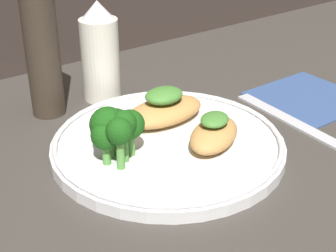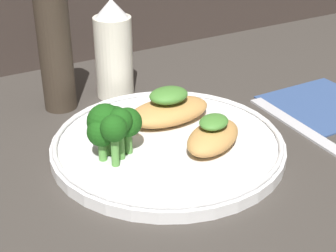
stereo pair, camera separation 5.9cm
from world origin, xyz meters
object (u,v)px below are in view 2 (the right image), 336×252
object	(u,v)px
plate	(168,144)
broccoli_bunch	(113,125)
sauce_bottle	(114,51)
pepper_grinder	(55,44)

from	to	relation	value
plate	broccoli_bunch	xyz separation A→B (cm)	(-6.82, 0.20, 4.22)
broccoli_bunch	sauce_bottle	size ratio (longest dim) A/B	0.45
plate	broccoli_bunch	size ratio (longest dim) A/B	4.33
sauce_bottle	pepper_grinder	distance (cm)	8.67
sauce_bottle	pepper_grinder	size ratio (longest dim) A/B	0.71
broccoli_bunch	pepper_grinder	world-z (taller)	pepper_grinder
broccoli_bunch	pepper_grinder	xyz separation A→B (cm)	(0.04, 17.70, 3.90)
sauce_bottle	plate	bearing A→B (deg)	-94.97
plate	sauce_bottle	world-z (taller)	sauce_bottle
broccoli_bunch	sauce_bottle	world-z (taller)	sauce_bottle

